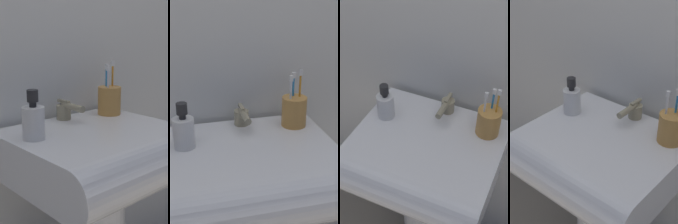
% 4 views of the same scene
% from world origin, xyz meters
% --- Properties ---
extents(sink_basin, '(0.52, 0.47, 0.14)m').
position_xyz_m(sink_basin, '(0.00, -0.05, 0.69)').
color(sink_basin, white).
rests_on(sink_basin, sink_pedestal).
extents(faucet, '(0.05, 0.13, 0.07)m').
position_xyz_m(faucet, '(0.01, 0.14, 0.80)').
color(faucet, tan).
rests_on(faucet, sink_basin).
extents(toothbrush_cup, '(0.08, 0.08, 0.19)m').
position_xyz_m(toothbrush_cup, '(0.18, 0.11, 0.82)').
color(toothbrush_cup, '#D19347').
rests_on(toothbrush_cup, sink_basin).
extents(soap_bottle, '(0.06, 0.06, 0.14)m').
position_xyz_m(soap_bottle, '(-0.19, 0.04, 0.82)').
color(soap_bottle, white).
rests_on(soap_bottle, sink_basin).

